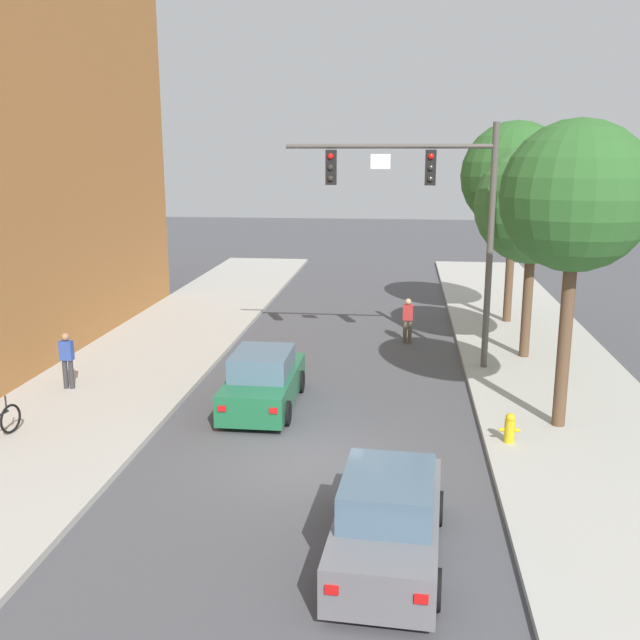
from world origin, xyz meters
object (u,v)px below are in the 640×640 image
Objects in this scene: traffic_signal_mast at (433,201)px; fire_hydrant at (510,428)px; car_following_grey at (388,520)px; street_tree_nearest at (576,198)px; street_tree_second at (534,205)px; car_lead_green at (263,382)px; street_tree_third at (515,176)px; pedestrian_crossing_road at (408,318)px; pedestrian_sidewalk_left_walker at (67,358)px.

traffic_signal_mast reaches higher than fire_hydrant.
street_tree_nearest is (4.09, 6.33, 5.04)m from car_following_grey.
street_tree_nearest is at bearing -91.21° from street_tree_second.
fire_hydrant is 0.10× the size of street_tree_second.
fire_hydrant is (6.25, -2.12, -0.22)m from car_lead_green.
car_following_grey is at bearing -103.76° from street_tree_third.
pedestrian_crossing_road is 0.24× the size of street_tree_second.
car_lead_green is 0.57× the size of street_tree_nearest.
street_tree_third reaches higher than street_tree_second.
street_tree_nearest is at bearing -57.50° from traffic_signal_mast.
street_tree_third is (7.88, 10.58, 5.14)m from car_lead_green.
street_tree_second is at bearing 71.47° from car_following_grey.
pedestrian_crossing_road reaches higher than fire_hydrant.
traffic_signal_mast is 10.42× the size of fire_hydrant.
street_tree_nearest is at bearing -65.40° from pedestrian_crossing_road.
street_tree_third is at bearing 39.72° from pedestrian_crossing_road.
pedestrian_crossing_road is 10.16m from street_tree_nearest.
traffic_signal_mast is 5.52m from pedestrian_crossing_road.
street_tree_third is (3.98, 3.31, 4.94)m from pedestrian_crossing_road.
street_tree_second reaches higher than car_following_grey.
car_lead_green is 8.26m from pedestrian_crossing_road.
pedestrian_sidewalk_left_walker is 12.32m from fire_hydrant.
car_following_grey is 13.99m from street_tree_second.
car_following_grey is at bearing -95.04° from traffic_signal_mast.
car_lead_green is at bearing -126.70° from street_tree_third.
pedestrian_sidewalk_left_walker is at bearing -144.96° from pedestrian_crossing_road.
traffic_signal_mast is at bearing -117.14° from street_tree_third.
street_tree_nearest is (7.62, -0.85, 5.04)m from car_lead_green.
street_tree_nearest is (3.72, -8.12, 4.85)m from pedestrian_crossing_road.
pedestrian_sidewalk_left_walker reaches higher than car_following_grey.
car_lead_green is at bearing -138.37° from traffic_signal_mast.
street_tree_second is 5.22m from street_tree_third.
pedestrian_crossing_road is 0.22× the size of street_tree_nearest.
car_lead_green is at bearing 116.22° from car_following_grey.
street_tree_nearest is 6.30m from street_tree_second.
car_lead_green is 0.54× the size of street_tree_third.
pedestrian_sidewalk_left_walker reaches higher than fire_hydrant.
street_tree_second reaches higher than pedestrian_sidewalk_left_walker.
traffic_signal_mast is 12.15m from car_following_grey.
street_tree_nearest reaches higher than fire_hydrant.
pedestrian_crossing_road is (3.90, 7.27, 0.19)m from car_lead_green.
pedestrian_crossing_road is 2.28× the size of fire_hydrant.
pedestrian_crossing_road is at bearing -140.28° from street_tree_third.
fire_hydrant is at bearing -75.96° from pedestrian_crossing_road.
fire_hydrant is at bearing -12.18° from pedestrian_sidewalk_left_walker.
car_lead_green is 0.98× the size of car_following_grey.
pedestrian_sidewalk_left_walker is 14.97m from street_tree_second.
pedestrian_crossing_road is 0.21× the size of street_tree_third.
pedestrian_sidewalk_left_walker is (-10.30, -3.54, -4.27)m from traffic_signal_mast.
pedestrian_crossing_road is at bearing 61.77° from car_lead_green.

